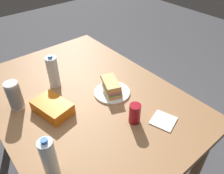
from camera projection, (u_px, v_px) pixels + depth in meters
name	position (u px, v px, depth m)	size (l,w,h in m)	color
ground_plane	(91.00, 162.00, 1.92)	(8.00, 8.00, 0.00)	#4C4C51
dining_table	(85.00, 105.00, 1.51)	(1.51, 1.08, 0.76)	#9E7047
paper_plate	(112.00, 92.00, 1.47)	(0.24, 0.24, 0.01)	white
sandwich	(112.00, 86.00, 1.45)	(0.20, 0.15, 0.08)	#DBB26B
soda_can_red	(135.00, 113.00, 1.24)	(0.07, 0.07, 0.12)	maroon
chip_bag	(52.00, 107.00, 1.32)	(0.23, 0.15, 0.07)	orange
water_bottle_tall	(49.00, 158.00, 0.96)	(0.07, 0.07, 0.23)	silver
plastic_cup_stack	(15.00, 96.00, 1.31)	(0.08, 0.08, 0.18)	silver
water_bottle_spare	(53.00, 72.00, 1.48)	(0.07, 0.07, 0.24)	silver
paper_napkin	(163.00, 121.00, 1.28)	(0.13, 0.13, 0.01)	white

